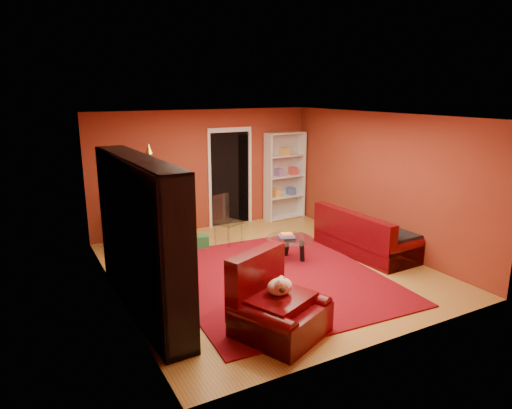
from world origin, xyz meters
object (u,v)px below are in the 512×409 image
media_unit (141,237)px  gift_box_teal (155,244)px  white_bookshelf (285,176)px  coffee_table (290,249)px  gift_box_green (202,241)px  armchair (280,304)px  rug (276,277)px  gift_box_red (165,238)px  dog (280,287)px  christmas_tree (152,199)px  acrylic_chair (228,223)px  sofa (366,231)px

media_unit → gift_box_teal: (0.80, 2.27, -0.93)m
white_bookshelf → coffee_table: size_ratio=2.50×
gift_box_green → armchair: (-0.35, -3.52, 0.29)m
rug → armchair: armchair is taller
rug → gift_box_red: 2.79m
gift_box_red → dog: size_ratio=0.52×
gift_box_red → white_bookshelf: bearing=8.0°
armchair → coffee_table: size_ratio=1.27×
christmas_tree → gift_box_green: (0.83, -0.38, -0.87)m
armchair → coffee_table: 2.58m
gift_box_teal → armchair: size_ratio=0.29×
white_bookshelf → armchair: size_ratio=1.96×
white_bookshelf → dog: white_bookshelf is taller
christmas_tree → acrylic_chair: size_ratio=2.30×
gift_box_teal → acrylic_chair: acrylic_chair is taller
gift_box_green → acrylic_chair: 0.64m
media_unit → sofa: 4.36m
gift_box_teal → gift_box_green: 0.90m
white_bookshelf → sofa: bearing=-91.6°
armchair → acrylic_chair: (0.91, 3.47, 0.03)m
coffee_table → rug: bearing=-138.4°
gift_box_green → coffee_table: size_ratio=0.30×
gift_box_teal → gift_box_green: gift_box_teal is taller
armchair → gift_box_green: bearing=60.9°
gift_box_red → gift_box_teal: bearing=-128.4°
rug → gift_box_green: gift_box_green is taller
armchair → dog: bearing=45.0°
sofa → acrylic_chair: bearing=48.1°
white_bookshelf → armchair: 5.44m
acrylic_chair → gift_box_teal: bearing=148.6°
gift_box_teal → white_bookshelf: size_ratio=0.15×
armchair → coffee_table: armchair is taller
rug → christmas_tree: size_ratio=1.85×
armchair → sofa: bearing=7.4°
media_unit → sofa: media_unit is taller
christmas_tree → gift_box_green: bearing=-24.6°
sofa → gift_box_teal: bearing=58.6°
gift_box_red → armchair: size_ratio=0.19×
gift_box_red → coffee_table: size_ratio=0.25×
white_bookshelf → acrylic_chair: size_ratio=2.36×
gift_box_green → gift_box_red: 0.82m
media_unit → gift_box_green: bearing=48.6°
rug → media_unit: media_unit is taller
gift_box_green → rug: bearing=-75.4°
gift_box_teal → dog: (0.55, -3.65, 0.47)m
gift_box_teal → acrylic_chair: (1.43, -0.24, 0.29)m
white_bookshelf → gift_box_red: bearing=-175.0°
white_bookshelf → armchair: (-2.90, -4.56, -0.60)m
rug → white_bookshelf: (2.04, 3.01, 1.01)m
rug → gift_box_teal: bearing=122.7°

